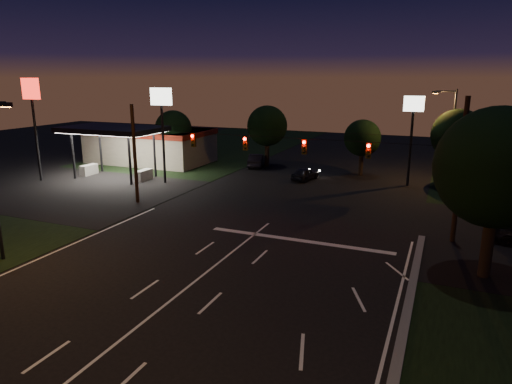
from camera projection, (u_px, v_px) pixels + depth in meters
The scene contains 18 objects.
ground at pixel (152, 316), 19.76m from camera, with size 140.00×140.00×0.00m, color black.
cross_street_left at pixel (73, 191), 41.58m from camera, with size 20.00×16.00×0.02m, color black.
stop_bar at pixel (298, 240), 28.91m from camera, with size 12.00×0.50×0.01m, color silver.
utility_pole_right at pixel (452, 242), 28.66m from camera, with size 0.30×0.30×9.00m, color black.
utility_pole_left at pixel (138, 202), 37.68m from camera, with size 0.28×0.28×8.00m, color black.
signal_span at pixel (274, 144), 31.80m from camera, with size 24.00×0.40×1.56m.
gas_station at pixel (148, 143), 54.57m from camera, with size 14.20×16.10×5.25m.
pole_sign_left_near at pixel (162, 111), 42.99m from camera, with size 2.20×0.30×9.10m.
pole_sign_left_far at pixel (32, 103), 43.77m from camera, with size 2.00×0.30×10.00m.
pole_sign_right at pixel (413, 120), 42.05m from camera, with size 1.80×0.30×8.40m.
street_light_right_far at pixel (450, 130), 42.87m from camera, with size 2.20×0.35×9.00m.
tree_right_near at pixel (498, 169), 22.38m from camera, with size 6.00×6.00×8.76m.
tree_far_a at pixel (174, 129), 52.41m from camera, with size 4.20×4.20×6.42m.
tree_far_b at pixel (268, 126), 52.15m from camera, with size 4.60×4.60×6.98m.
tree_far_c at pixel (363, 138), 47.27m from camera, with size 3.80×3.80×5.86m.
tree_far_d at pixel (458, 136), 41.90m from camera, with size 4.80×4.80×7.30m.
car_oncoming_a at pixel (305, 174), 45.80m from camera, with size 1.49×3.71×1.26m, color black.
car_oncoming_b at pixel (256, 160), 52.68m from camera, with size 1.56×4.47×1.47m, color black.
Camera 1 is at (11.10, -14.71, 10.02)m, focal length 32.00 mm.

